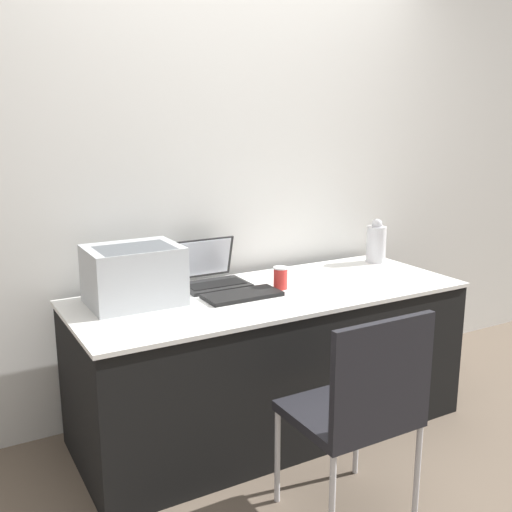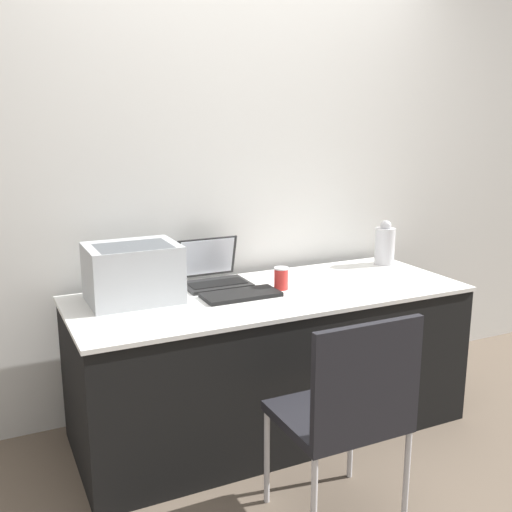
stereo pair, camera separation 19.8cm
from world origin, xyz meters
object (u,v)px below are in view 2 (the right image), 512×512
(external_keyboard, at_px, (241,295))
(coffee_cup, at_px, (281,278))
(metal_pitcher, at_px, (385,244))
(laptop_left, at_px, (213,274))
(printer, at_px, (133,271))
(chair, at_px, (348,406))

(external_keyboard, distance_m, coffee_cup, 0.24)
(coffee_cup, height_order, metal_pitcher, metal_pitcher)
(laptop_left, xyz_separation_m, coffee_cup, (0.27, -0.24, 0.00))
(printer, xyz_separation_m, laptop_left, (0.44, 0.11, -0.09))
(printer, bearing_deg, external_keyboard, -18.61)
(printer, bearing_deg, coffee_cup, -10.28)
(coffee_cup, relative_size, chair, 0.13)
(printer, height_order, chair, printer)
(printer, distance_m, chair, 1.17)
(printer, relative_size, laptop_left, 1.27)
(metal_pitcher, bearing_deg, laptop_left, 178.17)
(printer, relative_size, metal_pitcher, 1.61)
(laptop_left, distance_m, coffee_cup, 0.36)
(external_keyboard, bearing_deg, coffee_cup, 7.68)
(external_keyboard, bearing_deg, printer, 161.39)
(laptop_left, bearing_deg, chair, -83.70)
(printer, distance_m, external_keyboard, 0.52)
(laptop_left, height_order, metal_pitcher, metal_pitcher)
(metal_pitcher, bearing_deg, chair, -132.36)
(laptop_left, bearing_deg, external_keyboard, -81.94)
(metal_pitcher, bearing_deg, printer, -177.20)
(coffee_cup, bearing_deg, metal_pitcher, 14.38)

